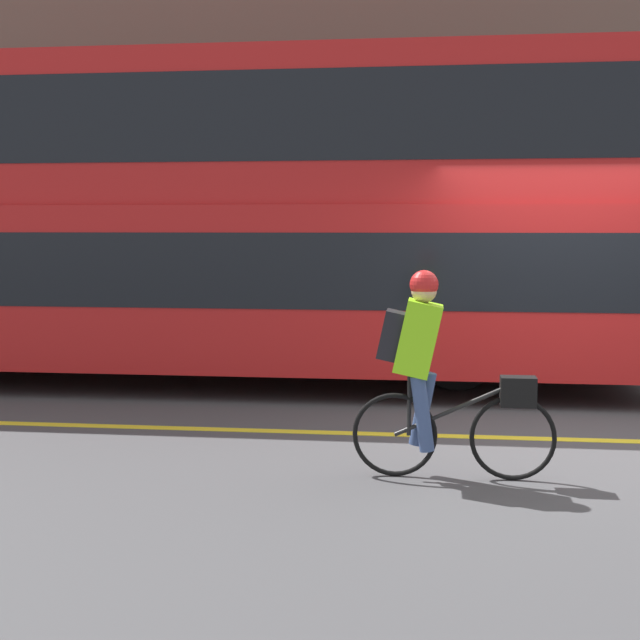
% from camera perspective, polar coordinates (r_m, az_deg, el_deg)
% --- Properties ---
extents(ground_plane, '(80.00, 80.00, 0.00)m').
position_cam_1_polar(ground_plane, '(8.19, 16.21, -7.49)').
color(ground_plane, '#424244').
extents(road_center_line, '(50.00, 0.14, 0.01)m').
position_cam_1_polar(road_center_line, '(8.26, 16.14, -7.36)').
color(road_center_line, yellow).
rests_on(road_center_line, ground_plane).
extents(sidewalk_curb, '(60.00, 1.98, 0.13)m').
position_cam_1_polar(sidewalk_curb, '(14.03, 12.42, -1.57)').
color(sidewalk_curb, gray).
rests_on(sidewalk_curb, ground_plane).
extents(building_facade, '(60.00, 0.30, 8.31)m').
position_cam_1_polar(building_facade, '(15.22, 12.38, 14.47)').
color(building_facade, brown).
rests_on(building_facade, ground_plane).
extents(bus, '(11.64, 2.52, 3.76)m').
position_cam_1_polar(bus, '(10.89, -10.59, 6.99)').
color(bus, black).
rests_on(bus, ground_plane).
extents(cyclist_on_bike, '(1.51, 0.32, 1.56)m').
position_cam_1_polar(cyclist_on_bike, '(6.67, 7.18, -2.95)').
color(cyclist_on_bike, black).
rests_on(cyclist_on_bike, ground_plane).
extents(trash_bin, '(0.53, 0.53, 0.94)m').
position_cam_1_polar(trash_bin, '(13.82, 9.20, 0.61)').
color(trash_bin, '#194C23').
rests_on(trash_bin, sidewalk_curb).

